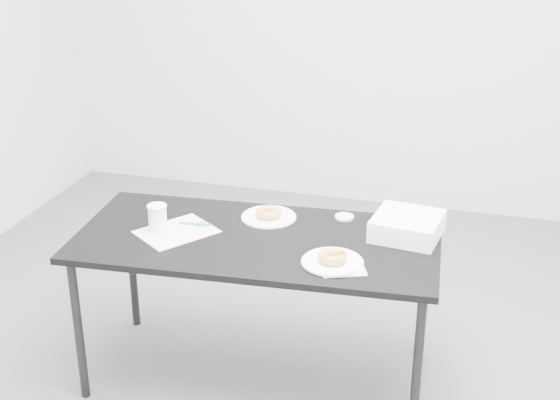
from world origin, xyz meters
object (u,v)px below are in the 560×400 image
(pen, at_px, (196,224))
(coffee_cup, at_px, (158,218))
(donut_far, at_px, (269,212))
(bakery_box, at_px, (407,226))
(plate_far, at_px, (269,217))
(plate_near, at_px, (332,262))
(table, at_px, (257,249))
(donut_near, at_px, (333,257))
(scorecard, at_px, (177,232))

(pen, xyz_separation_m, coffee_cup, (-0.14, -0.09, 0.05))
(pen, relative_size, donut_far, 1.24)
(pen, distance_m, bakery_box, 0.90)
(donut_far, distance_m, bakery_box, 0.61)
(donut_far, height_order, coffee_cup, coffee_cup)
(plate_far, bearing_deg, coffee_cup, -148.68)
(plate_near, relative_size, bakery_box, 0.91)
(plate_far, distance_m, donut_far, 0.02)
(coffee_cup, bearing_deg, table, 6.33)
(coffee_cup, bearing_deg, plate_near, -6.98)
(donut_near, distance_m, donut_far, 0.50)
(scorecard, height_order, pen, pen)
(pen, xyz_separation_m, bakery_box, (0.89, 0.14, 0.04))
(coffee_cup, bearing_deg, donut_far, 31.32)
(table, xyz_separation_m, pen, (-0.29, 0.04, 0.06))
(coffee_cup, bearing_deg, donut_near, -6.98)
(bakery_box, bearing_deg, table, -155.25)
(table, bearing_deg, plate_near, -25.92)
(scorecard, height_order, donut_far, donut_far)
(pen, xyz_separation_m, plate_far, (0.28, 0.16, -0.00))
(pen, distance_m, donut_near, 0.67)
(plate_near, xyz_separation_m, donut_near, (0.00, 0.00, 0.02))
(scorecard, distance_m, bakery_box, 0.97)
(table, height_order, bakery_box, bakery_box)
(pen, relative_size, plate_near, 0.58)
(pen, relative_size, coffee_cup, 1.22)
(plate_far, bearing_deg, plate_near, -43.83)
(table, relative_size, scorecard, 5.10)
(donut_far, height_order, bakery_box, bakery_box)
(scorecard, bearing_deg, table, 42.72)
(pen, relative_size, bakery_box, 0.53)
(plate_near, bearing_deg, bakery_box, 53.20)
(plate_near, bearing_deg, donut_far, 136.17)
(plate_far, bearing_deg, pen, -149.86)
(table, relative_size, donut_far, 13.66)
(donut_far, bearing_deg, scorecard, -143.61)
(plate_near, bearing_deg, scorecard, 171.71)
(table, distance_m, coffee_cup, 0.44)
(bakery_box, bearing_deg, donut_far, -174.31)
(bakery_box, bearing_deg, plate_near, -119.39)
(coffee_cup, bearing_deg, bakery_box, 12.89)
(donut_near, distance_m, bakery_box, 0.41)
(scorecard, xyz_separation_m, bakery_box, (0.95, 0.23, 0.04))
(donut_near, xyz_separation_m, plate_far, (-0.36, 0.35, -0.03))
(scorecard, distance_m, donut_near, 0.71)
(donut_far, bearing_deg, plate_far, 180.00)
(plate_far, bearing_deg, donut_near, -43.83)
(plate_far, relative_size, donut_far, 2.13)
(plate_near, bearing_deg, pen, 163.92)
(plate_near, bearing_deg, plate_far, 136.17)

